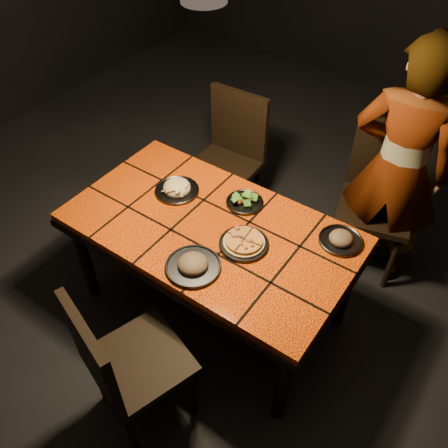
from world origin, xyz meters
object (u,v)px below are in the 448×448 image
Objects in this scene: dining_table at (211,236)px; plate_pasta at (177,189)px; plate_pizza at (244,243)px; chair_far_right at (380,190)px; chair_near at (121,363)px; chair_far_left at (231,151)px; diner at (398,170)px.

plate_pasta is at bearing 160.23° from dining_table.
plate_pizza reaches higher than dining_table.
chair_near is at bearing -120.97° from chair_far_right.
plate_pasta is (-0.34, 0.12, 0.10)m from dining_table.
chair_far_right reaches higher than chair_far_left.
chair_far_left is (-0.53, 1.68, 0.01)m from chair_near.
dining_table is 1.62× the size of chair_far_left.
diner reaches higher than chair_near.
chair_far_right is 3.88× the size of plate_pasta.
chair_near is 0.58× the size of diner.
plate_pasta is at bearing -83.59° from chair_far_left.
chair_near is at bearing -84.30° from dining_table.
plate_pasta is (-0.42, 0.95, 0.21)m from chair_near.
diner is 6.38× the size of plate_pasta.
chair_far_right is (0.60, 1.04, -0.08)m from dining_table.
chair_near is 0.98× the size of chair_far_left.
chair_far_right reaches higher than plate_pasta.
chair_far_right is (0.52, 1.87, 0.03)m from chair_near.
chair_far_right is 1.33m from plate_pasta.
chair_far_right reaches higher than dining_table.
chair_far_right is 0.28m from diner.
chair_far_left reaches higher than plate_pasta.
diner is at bearing 54.18° from dining_table.
plate_pasta is (-0.94, -0.92, 0.19)m from chair_far_right.
chair_far_right is at bearing -87.39° from chair_near.
chair_near is at bearing -100.21° from plate_pizza.
plate_pizza is at bearing -13.26° from plate_pasta.
plate_pizza is (0.15, 0.82, 0.21)m from chair_near.
chair_near is at bearing -74.82° from chair_far_left.
diner reaches higher than dining_table.
chair_near is 1.76m from chair_far_left.
chair_far_left is 1.11m from plate_pizza.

